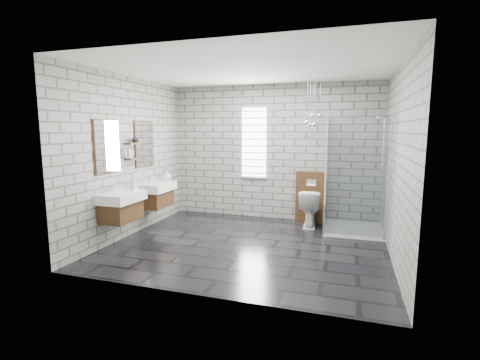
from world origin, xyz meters
The scene contains 20 objects.
floor centered at (0.00, 0.00, -0.01)m, with size 4.20×3.60×0.02m, color black.
ceiling centered at (0.00, 0.00, 2.71)m, with size 4.20×3.60×0.02m, color white.
wall_back centered at (0.00, 1.81, 1.35)m, with size 4.20×0.02×2.70m, color #989893.
wall_front centered at (0.00, -1.81, 1.35)m, with size 4.20×0.02×2.70m, color #989893.
wall_left centered at (-2.11, 0.00, 1.35)m, with size 0.02×3.60×2.70m, color #989893.
wall_right centered at (2.11, 0.00, 1.35)m, with size 0.02×3.60×2.70m, color #989893.
vanity_left centered at (-1.91, -0.62, 0.76)m, with size 0.47×0.70×1.57m.
vanity_right centered at (-1.91, 0.40, 0.76)m, with size 0.47×0.70×1.57m.
shelf_lower centered at (-2.03, -0.05, 1.32)m, with size 0.14×0.30×0.03m, color #482D16.
shelf_upper centered at (-2.03, -0.05, 1.58)m, with size 0.14×0.30×0.03m, color #482D16.
window centered at (-0.40, 1.78, 1.55)m, with size 0.56×0.05×1.48m.
cistern_panel centered at (0.80, 1.70, 0.50)m, with size 0.60×0.20×1.00m, color #482D16.
flush_plate centered at (0.80, 1.60, 0.80)m, with size 0.18×0.01×0.12m, color silver.
shower_enclosure centered at (1.50, 1.18, 0.50)m, with size 1.00×1.00×2.03m.
pendant_cluster centered at (0.81, 1.39, 1.99)m, with size 0.30×0.27×0.84m.
toilet centered at (0.80, 1.40, 0.35)m, with size 0.39×0.68×0.70m, color white.
soap_bottle_a centered at (-1.83, -0.33, 0.95)m, with size 0.09×0.10×0.21m, color #B2B2B2.
soap_bottle_b centered at (-1.84, 0.75, 0.95)m, with size 0.15×0.15×0.19m, color #B2B2B2.
soap_bottle_c centered at (-2.02, -0.15, 1.44)m, with size 0.08×0.08×0.21m, color #B2B2B2.
vase centered at (-2.02, 0.03, 1.66)m, with size 0.12×0.12×0.12m, color #B2B2B2.
Camera 1 is at (1.48, -5.10, 1.81)m, focal length 26.00 mm.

